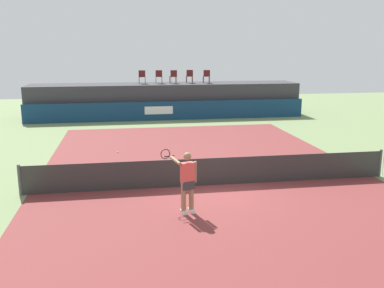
# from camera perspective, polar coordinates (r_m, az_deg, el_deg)

# --- Properties ---
(ground_plane) EXTENTS (48.00, 48.00, 0.00)m
(ground_plane) POSITION_cam_1_polar(r_m,az_deg,el_deg) (17.39, 0.64, -2.45)
(ground_plane) COLOR #6B7F51
(court_inner) EXTENTS (12.00, 22.00, 0.00)m
(court_inner) POSITION_cam_1_polar(r_m,az_deg,el_deg) (14.57, 2.69, -5.51)
(court_inner) COLOR maroon
(court_inner) RESTS_ON ground
(sponsor_wall) EXTENTS (18.00, 0.22, 1.20)m
(sponsor_wall) POSITION_cam_1_polar(r_m,az_deg,el_deg) (27.47, -3.16, 4.47)
(sponsor_wall) COLOR navy
(sponsor_wall) RESTS_ON ground
(spectator_platform) EXTENTS (18.00, 2.80, 2.20)m
(spectator_platform) POSITION_cam_1_polar(r_m,az_deg,el_deg) (29.18, -3.56, 5.95)
(spectator_platform) COLOR #38383D
(spectator_platform) RESTS_ON ground
(spectator_chair_far_left) EXTENTS (0.46, 0.46, 0.89)m
(spectator_chair_far_left) POSITION_cam_1_polar(r_m,az_deg,el_deg) (29.00, -6.71, 9.01)
(spectator_chair_far_left) COLOR #561919
(spectator_chair_far_left) RESTS_ON spectator_platform
(spectator_chair_left) EXTENTS (0.47, 0.47, 0.89)m
(spectator_chair_left) POSITION_cam_1_polar(r_m,az_deg,el_deg) (29.05, -4.46, 9.06)
(spectator_chair_left) COLOR #561919
(spectator_chair_left) RESTS_ON spectator_platform
(spectator_chair_center) EXTENTS (0.48, 0.48, 0.89)m
(spectator_chair_center) POSITION_cam_1_polar(r_m,az_deg,el_deg) (29.05, -2.51, 9.09)
(spectator_chair_center) COLOR #561919
(spectator_chair_center) RESTS_ON spectator_platform
(spectator_chair_right) EXTENTS (0.46, 0.46, 0.89)m
(spectator_chair_right) POSITION_cam_1_polar(r_m,az_deg,el_deg) (29.36, -0.34, 9.14)
(spectator_chair_right) COLOR #561919
(spectator_chair_right) RESTS_ON spectator_platform
(spectator_chair_far_right) EXTENTS (0.47, 0.47, 0.89)m
(spectator_chair_far_right) POSITION_cam_1_polar(r_m,az_deg,el_deg) (29.29, 1.96, 9.12)
(spectator_chair_far_right) COLOR #561919
(spectator_chair_far_right) RESTS_ON spectator_platform
(tennis_net) EXTENTS (12.40, 0.02, 0.95)m
(tennis_net) POSITION_cam_1_polar(r_m,az_deg,el_deg) (14.43, 2.71, -3.72)
(tennis_net) COLOR #2D2D2D
(tennis_net) RESTS_ON ground
(net_post_near) EXTENTS (0.10, 0.10, 1.00)m
(net_post_near) POSITION_cam_1_polar(r_m,az_deg,el_deg) (14.50, -22.09, -4.49)
(net_post_near) COLOR #4C4C51
(net_post_near) RESTS_ON ground
(net_post_far) EXTENTS (0.10, 0.10, 1.00)m
(net_post_far) POSITION_cam_1_polar(r_m,az_deg,el_deg) (16.81, 23.88, -2.35)
(net_post_far) COLOR #4C4C51
(net_post_far) RESTS_ON ground
(tennis_player) EXTENTS (0.94, 1.10, 1.77)m
(tennis_player) POSITION_cam_1_polar(r_m,az_deg,el_deg) (11.90, -0.71, -4.89)
(tennis_player) COLOR white
(tennis_player) RESTS_ON court_inner
(tennis_ball) EXTENTS (0.07, 0.07, 0.07)m
(tennis_ball) POSITION_cam_1_polar(r_m,az_deg,el_deg) (19.19, -9.93, -1.06)
(tennis_ball) COLOR #D8EA33
(tennis_ball) RESTS_ON court_inner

